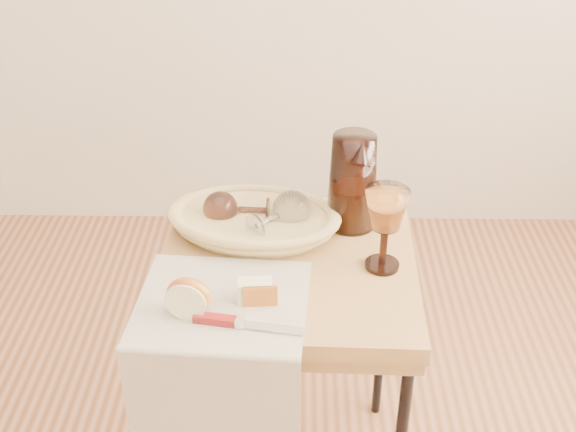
# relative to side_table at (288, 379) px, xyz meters

# --- Properties ---
(side_table) EXTENTS (0.55, 0.55, 0.68)m
(side_table) POSITION_rel_side_table_xyz_m (0.00, 0.00, 0.00)
(side_table) COLOR brown
(side_table) RESTS_ON floor
(tea_towel) EXTENTS (0.35, 0.32, 0.01)m
(tea_towel) POSITION_rel_side_table_xyz_m (-0.12, -0.15, 0.34)
(tea_towel) COLOR beige
(tea_towel) RESTS_ON side_table
(bread_basket) EXTENTS (0.36, 0.27, 0.05)m
(bread_basket) POSITION_rel_side_table_xyz_m (-0.08, 0.10, 0.36)
(bread_basket) COLOR #A68458
(bread_basket) RESTS_ON side_table
(goblet_lying_a) EXTENTS (0.13, 0.08, 0.08)m
(goblet_lying_a) POSITION_rel_side_table_xyz_m (-0.11, 0.12, 0.39)
(goblet_lying_a) COLOR #532F28
(goblet_lying_a) RESTS_ON bread_basket
(goblet_lying_b) EXTENTS (0.16, 0.16, 0.09)m
(goblet_lying_b) POSITION_rel_side_table_xyz_m (-0.03, 0.08, 0.39)
(goblet_lying_b) COLOR white
(goblet_lying_b) RESTS_ON bread_basket
(pitcher) EXTENTS (0.20, 0.26, 0.26)m
(pitcher) POSITION_rel_side_table_xyz_m (0.14, 0.14, 0.45)
(pitcher) COLOR black
(pitcher) RESTS_ON side_table
(wine_goblet) EXTENTS (0.11, 0.11, 0.18)m
(wine_goblet) POSITION_rel_side_table_xyz_m (0.19, -0.02, 0.43)
(wine_goblet) COLOR white
(wine_goblet) RESTS_ON side_table
(apple_half) EXTENTS (0.09, 0.06, 0.08)m
(apple_half) POSITION_rel_side_table_xyz_m (-0.18, -0.18, 0.38)
(apple_half) COLOR red
(apple_half) RESTS_ON tea_towel
(apple_wedge) EXTENTS (0.07, 0.04, 0.04)m
(apple_wedge) POSITION_rel_side_table_xyz_m (-0.06, -0.14, 0.37)
(apple_wedge) COLOR #FFF9B5
(apple_wedge) RESTS_ON tea_towel
(table_knife) EXTENTS (0.20, 0.06, 0.02)m
(table_knife) POSITION_rel_side_table_xyz_m (-0.08, -0.22, 0.35)
(table_knife) COLOR silver
(table_knife) RESTS_ON tea_towel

